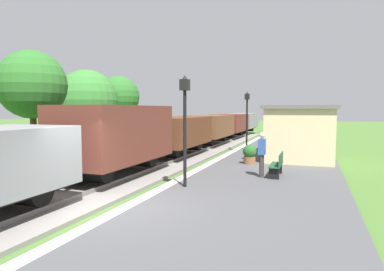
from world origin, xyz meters
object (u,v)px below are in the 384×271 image
Objects in this scene: bench_near_hut at (278,164)px; tree_field_left at (119,97)px; lamp_post_far at (247,110)px; person_waiting at (262,153)px; tree_trackside_mid at (32,85)px; lamp_post_near at (185,110)px; tree_trackside_far at (87,100)px; potted_planter at (250,154)px; freight_train at (194,130)px; station_hut at (301,131)px.

tree_field_left is (-14.14, 11.65, 3.15)m from bench_near_hut.
person_waiting is at bearing -75.79° from lamp_post_far.
tree_trackside_mid is (-7.79, -9.66, 1.10)m from lamp_post_far.
lamp_post_near is (-2.74, -2.84, 2.08)m from bench_near_hut.
person_waiting is at bearing -24.79° from tree_trackside_far.
tree_trackside_mid is 6.96m from tree_trackside_far.
person_waiting is 1.87× the size of potted_planter.
lamp_post_far reaches higher than bench_near_hut.
tree_field_left reaches higher than lamp_post_near.
tree_trackside_mid is (-4.36, -9.28, 2.45)m from freight_train.
freight_train is 9.12m from tree_field_left.
lamp_post_far is at bearing 90.00° from lamp_post_near.
tree_field_left reaches higher than station_hut.
bench_near_hut is at bearing 46.01° from lamp_post_near.
lamp_post_far is (-1.18, 5.60, 2.08)m from potted_planter.
tree_trackside_mid is at bearing -128.89° from lamp_post_far.
potted_planter is 0.16× the size of tree_field_left.
freight_train reaches higher than bench_near_hut.
person_waiting reaches higher than potted_planter.
potted_planter is 0.17× the size of tree_trackside_mid.
potted_planter is 6.09m from lamp_post_far.
lamp_post_far is (0.00, 11.13, 0.00)m from lamp_post_near.
person_waiting is at bearing -153.32° from bench_near_hut.
lamp_post_far is (-3.36, 2.56, 1.15)m from station_hut.
tree_trackside_mid reaches higher than tree_trackside_far.
lamp_post_near reaches higher than potted_planter.
station_hut is 3.85m from potted_planter.
tree_field_left is at bearing -39.51° from person_waiting.
station_hut is 5.83m from bench_near_hut.
tree_field_left is at bearing 144.54° from potted_planter.
potted_planter is 10.35m from tree_trackside_mid.
tree_trackside_mid reaches higher than bench_near_hut.
station_hut is at bearing 68.57° from lamp_post_near.
lamp_post_far is 0.66× the size of tree_field_left.
lamp_post_near is at bearing -90.00° from lamp_post_far.
tree_trackside_mid reaches higher than person_waiting.
potted_planter is (-0.99, 2.98, -0.46)m from person_waiting.
station_hut is 1.08× the size of tree_trackside_far.
bench_near_hut is 18.59m from tree_field_left.
freight_train is 10.59× the size of lamp_post_near.
freight_train is at bearing 131.51° from potted_planter.
freight_train is 10.54m from tree_trackside_mid.
freight_train is at bearing -53.79° from person_waiting.
potted_planter is 11.63m from tree_trackside_far.
freight_train is 26.13× the size of bench_near_hut.
potted_planter is at bearing -78.08° from lamp_post_far.
person_waiting is 0.32× the size of tree_trackside_far.
bench_near_hut is 13.90m from tree_trackside_far.
lamp_post_far is at bearing 51.11° from tree_trackside_mid.
bench_near_hut is at bearing -52.00° from freight_train.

